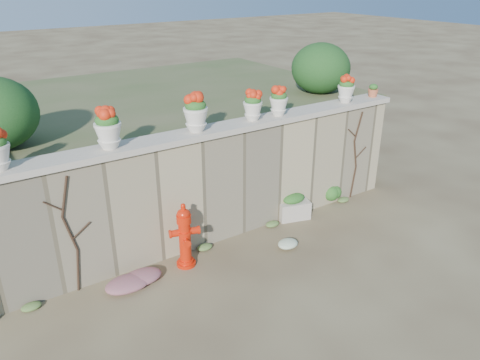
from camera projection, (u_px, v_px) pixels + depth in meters
ground at (279, 283)px, 7.39m from camera, size 80.00×80.00×0.00m
stone_wall at (219, 186)px, 8.35m from camera, size 8.00×0.40×2.00m
wall_cap at (218, 130)px, 7.93m from camera, size 8.10×0.52×0.10m
raised_fill at (147, 138)px, 10.79m from camera, size 9.00×6.00×2.00m
back_shrub_right at (321, 68)px, 10.36m from camera, size 1.30×1.30×1.10m
vine_left at (71, 234)px, 6.84m from camera, size 0.60×0.04×1.91m
vine_right at (356, 154)px, 9.82m from camera, size 0.60×0.04×1.91m
fire_hydrant at (185, 235)px, 7.62m from camera, size 0.50×0.35×1.14m
planter_box at (293, 207)px, 9.26m from camera, size 0.70×0.52×0.52m
green_shrub at (337, 192)px, 9.85m from camera, size 0.53×0.48×0.51m
magenta_clump at (136, 279)px, 7.28m from camera, size 0.87×0.58×0.23m
white_flowers at (288, 242)px, 8.34m from camera, size 0.54×0.43×0.19m
urn_pot_1 at (108, 128)px, 6.83m from camera, size 0.40×0.40×0.62m
urn_pot_2 at (196, 113)px, 7.57m from camera, size 0.40×0.40×0.63m
urn_pot_3 at (253, 106)px, 8.16m from camera, size 0.34×0.34×0.53m
urn_pot_4 at (279, 101)px, 8.46m from camera, size 0.33×0.33×0.52m
urn_pot_5 at (346, 89)px, 9.32m from camera, size 0.34×0.34×0.53m
terracotta_pot at (373, 91)px, 9.78m from camera, size 0.22×0.22×0.26m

